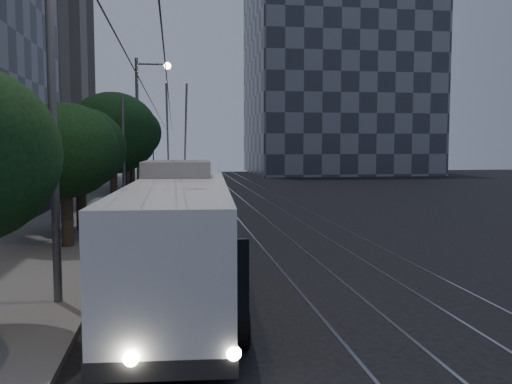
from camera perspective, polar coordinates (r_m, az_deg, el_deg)
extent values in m
plane|color=black|center=(17.75, 1.73, -7.94)|extent=(120.00, 120.00, 0.00)
cube|color=gray|center=(37.52, -15.09, -1.14)|extent=(5.00, 90.00, 0.15)
cube|color=#9998A1|center=(37.40, -3.16, -1.10)|extent=(0.08, 90.00, 0.02)
cube|color=#9998A1|center=(37.55, -0.97, -1.07)|extent=(0.08, 90.00, 0.02)
cube|color=#9998A1|center=(37.78, 1.37, -1.03)|extent=(0.08, 90.00, 0.02)
cube|color=#9998A1|center=(38.05, 3.51, -1.00)|extent=(0.08, 90.00, 0.02)
cylinder|color=black|center=(37.09, -9.63, 7.44)|extent=(0.02, 90.00, 0.02)
cylinder|color=black|center=(37.08, -8.54, 7.46)|extent=(0.02, 90.00, 0.02)
cylinder|color=#5F5F61|center=(27.15, -13.11, 2.81)|extent=(0.14, 0.14, 6.00)
cylinder|color=#5F5F61|center=(47.11, -11.06, 3.72)|extent=(0.14, 0.14, 6.00)
cylinder|color=#5F5F61|center=(67.09, -10.24, 4.09)|extent=(0.14, 0.14, 6.00)
cube|color=gray|center=(62.54, -23.92, 16.60)|extent=(14.00, 22.00, 34.00)
cube|color=#343842|center=(75.47, 8.11, 11.05)|extent=(22.00, 18.00, 24.00)
cube|color=silver|center=(14.35, -7.73, -4.40)|extent=(3.03, 11.22, 2.64)
cube|color=black|center=(14.59, -7.68, -8.98)|extent=(3.07, 11.26, 0.32)
cube|color=black|center=(14.79, -7.76, -3.67)|extent=(2.95, 8.92, 0.97)
cube|color=black|center=(8.89, -7.41, -8.57)|extent=(2.06, 0.20, 1.20)
cube|color=black|center=(19.80, -7.89, -1.21)|extent=(1.86, 0.19, 0.92)
cube|color=green|center=(8.73, -7.47, -3.25)|extent=(1.48, 0.15, 0.30)
cube|color=gray|center=(16.95, -7.89, 2.30)|extent=(2.08, 2.15, 0.46)
sphere|color=white|center=(9.22, -12.40, -15.97)|extent=(0.24, 0.24, 0.24)
sphere|color=white|center=(9.24, -2.24, -15.81)|extent=(0.24, 0.24, 0.24)
cylinder|color=#5F5F61|center=(17.91, -8.84, 6.06)|extent=(0.06, 4.19, 2.60)
cylinder|color=#5F5F61|center=(17.91, -7.06, 6.08)|extent=(0.06, 4.19, 2.60)
cylinder|color=black|center=(11.22, -13.42, -13.38)|extent=(0.28, 0.92, 0.92)
cylinder|color=black|center=(11.24, -1.56, -13.21)|extent=(0.28, 0.92, 0.92)
cylinder|color=black|center=(17.00, -11.60, -7.03)|extent=(0.28, 0.92, 0.92)
cylinder|color=black|center=(17.02, -3.93, -6.93)|extent=(0.28, 0.92, 0.92)
cylinder|color=black|center=(18.74, -11.29, -5.90)|extent=(0.28, 0.92, 0.92)
cylinder|color=black|center=(18.75, -4.35, -5.81)|extent=(0.28, 0.92, 0.92)
imported|color=#B0B3B9|center=(25.28, -11.13, -2.36)|extent=(4.23, 6.15, 1.56)
imported|color=#B7B7BB|center=(31.25, -10.58, -1.25)|extent=(2.70, 3.93, 1.24)
imported|color=#B2B3B7|center=(36.71, -10.05, -0.25)|extent=(2.26, 4.74, 1.33)
imported|color=silver|center=(42.65, -9.97, 0.64)|extent=(3.09, 5.07, 1.58)
imported|color=white|center=(50.88, -7.89, 1.23)|extent=(2.21, 4.16, 1.35)
cylinder|color=#31251B|center=(22.10, -18.35, -2.69)|extent=(0.44, 0.44, 2.23)
ellipsoid|color=black|center=(21.92, -18.53, 3.97)|extent=(3.87, 3.87, 3.48)
cylinder|color=#31251B|center=(25.95, -17.06, -1.56)|extent=(0.44, 0.44, 2.22)
ellipsoid|color=black|center=(25.79, -17.20, 4.20)|extent=(3.98, 3.98, 3.59)
cylinder|color=#31251B|center=(34.56, -14.03, 0.35)|extent=(0.44, 0.44, 2.52)
ellipsoid|color=black|center=(34.46, -14.14, 5.74)|extent=(5.30, 5.30, 4.77)
cylinder|color=#31251B|center=(44.28, -12.77, 1.51)|extent=(0.44, 0.44, 2.76)
ellipsoid|color=black|center=(44.21, -12.85, 5.69)|extent=(4.93, 4.93, 4.43)
cylinder|color=#31251B|center=(49.99, -12.26, 1.98)|extent=(0.44, 0.44, 2.89)
ellipsoid|color=black|center=(49.94, -12.33, 5.80)|extent=(5.03, 5.03, 4.53)
cylinder|color=#5F5F61|center=(14.36, -19.78, 10.89)|extent=(0.20, 0.20, 11.05)
cylinder|color=#5F5F61|center=(37.67, -11.76, 5.95)|extent=(0.20, 0.20, 9.34)
cylinder|color=#5F5F61|center=(37.95, -10.29, 12.48)|extent=(2.05, 0.12, 0.12)
sphere|color=#E9B480|center=(37.92, -8.84, 12.36)|extent=(0.44, 0.44, 0.44)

